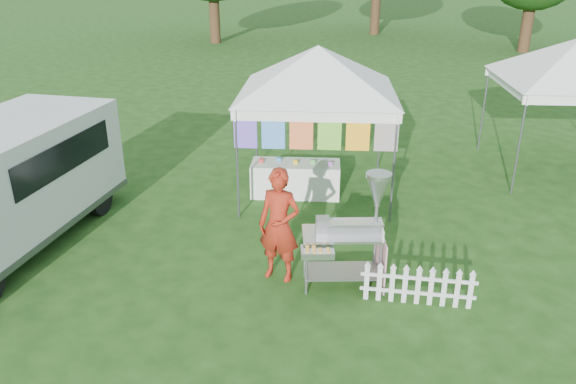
{
  "coord_description": "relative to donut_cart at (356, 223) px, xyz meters",
  "views": [
    {
      "loc": [
        0.17,
        -7.46,
        4.64
      ],
      "look_at": [
        -0.4,
        0.77,
        1.1
      ],
      "focal_mm": 35.0,
      "sensor_mm": 36.0,
      "label": 1
    }
  ],
  "objects": [
    {
      "name": "ground",
      "position": [
        -0.65,
        0.17,
        -1.05
      ],
      "size": [
        120.0,
        120.0,
        0.0
      ],
      "primitive_type": "plane",
      "color": "#1A3F12",
      "rests_on": "ground"
    },
    {
      "name": "canopy_main",
      "position": [
        -0.65,
        3.66,
        1.93
      ],
      "size": [
        4.24,
        4.24,
        3.45
      ],
      "color": "#59595E",
      "rests_on": "ground"
    },
    {
      "name": "display_table",
      "position": [
        -1.06,
        3.39,
        -0.71
      ],
      "size": [
        1.8,
        0.7,
        0.69
      ],
      "primitive_type": "cube",
      "color": "white",
      "rests_on": "ground"
    },
    {
      "name": "picket_fence",
      "position": [
        0.89,
        -0.43,
        -0.77
      ],
      "size": [
        1.62,
        0.18,
        0.56
      ],
      "rotation": [
        0.0,
        0.0,
        -0.09
      ],
      "color": "silver",
      "rests_on": "ground"
    },
    {
      "name": "donut_cart",
      "position": [
        0.0,
        0.0,
        0.0
      ],
      "size": [
        1.28,
        0.98,
        1.79
      ],
      "rotation": [
        0.0,
        0.0,
        0.09
      ],
      "color": "gray",
      "rests_on": "ground"
    },
    {
      "name": "cargo_van",
      "position": [
        -5.82,
        0.93,
        0.05
      ],
      "size": [
        2.7,
        5.16,
        2.04
      ],
      "rotation": [
        0.0,
        0.0,
        -0.16
      ],
      "color": "silver",
      "rests_on": "ground"
    },
    {
      "name": "vendor",
      "position": [
        -1.13,
        0.16,
        -0.17
      ],
      "size": [
        0.75,
        0.6,
        1.78
      ],
      "primitive_type": "imported",
      "rotation": [
        0.0,
        0.0,
        -0.3
      ],
      "color": "maroon",
      "rests_on": "ground"
    }
  ]
}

